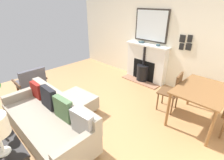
# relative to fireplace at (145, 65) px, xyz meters

# --- Properties ---
(ground_plane) EXTENTS (5.00, 5.73, 0.01)m
(ground_plane) POSITION_rel_fireplace_xyz_m (2.29, -0.01, -0.49)
(ground_plane) COLOR #A87A4C
(wall_left) EXTENTS (0.12, 5.73, 2.74)m
(wall_left) POSITION_rel_fireplace_xyz_m (-0.20, -0.01, 0.88)
(wall_left) COLOR silver
(wall_left) RESTS_ON ground
(fireplace) EXTENTS (0.52, 1.34, 1.11)m
(fireplace) POSITION_rel_fireplace_xyz_m (0.00, 0.00, 0.00)
(fireplace) COLOR #93664C
(fireplace) RESTS_ON ground
(mirror_over_mantel) EXTENTS (0.04, 1.02, 0.87)m
(mirror_over_mantel) POSITION_rel_fireplace_xyz_m (-0.12, -0.00, 1.11)
(mirror_over_mantel) COLOR #2D2823
(mantel_bowl_near) EXTENTS (0.16, 0.16, 0.04)m
(mantel_bowl_near) POSITION_rel_fireplace_xyz_m (-0.02, -0.22, 0.64)
(mantel_bowl_near) COLOR #334C56
(mantel_bowl_near) RESTS_ON fireplace
(mantel_bowl_far) EXTENTS (0.11, 0.11, 0.05)m
(mantel_bowl_far) POSITION_rel_fireplace_xyz_m (-0.02, 0.33, 0.64)
(mantel_bowl_far) COLOR #334C56
(mantel_bowl_far) RESTS_ON fireplace
(sofa) EXTENTS (0.80, 2.01, 0.82)m
(sofa) POSITION_rel_fireplace_xyz_m (3.17, 0.20, -0.14)
(sofa) COLOR #B2B2B7
(sofa) RESTS_ON ground
(ottoman) EXTENTS (0.59, 0.81, 0.37)m
(ottoman) POSITION_rel_fireplace_xyz_m (2.37, -0.11, -0.26)
(ottoman) COLOR #B2B2B7
(ottoman) RESTS_ON ground
(armchair_accent) EXTENTS (0.68, 0.59, 0.78)m
(armchair_accent) POSITION_rel_fireplace_xyz_m (2.82, -1.42, -0.05)
(armchair_accent) COLOR #4C3321
(armchair_accent) RESTS_ON ground
(dining_table) EXTENTS (1.15, 0.84, 0.75)m
(dining_table) POSITION_rel_fireplace_xyz_m (0.96, 1.90, 0.17)
(dining_table) COLOR brown
(dining_table) RESTS_ON ground
(dining_chair_near_fireplace) EXTENTS (0.45, 0.45, 0.89)m
(dining_chair_near_fireplace) POSITION_rel_fireplace_xyz_m (0.94, 1.34, 0.03)
(dining_chair_near_fireplace) COLOR brown
(dining_chair_near_fireplace) RESTS_ON ground
(photo_gallery_row) EXTENTS (0.02, 0.32, 0.39)m
(photo_gallery_row) POSITION_rel_fireplace_xyz_m (-0.13, 1.01, 0.80)
(photo_gallery_row) COLOR black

